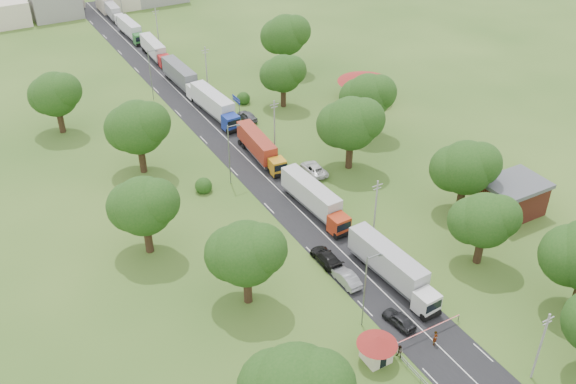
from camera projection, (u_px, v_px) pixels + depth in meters
ground at (312, 222)px, 90.22m from camera, size 260.00×260.00×0.00m
road at (248, 160)px, 104.80m from camera, size 8.00×200.00×0.04m
boom_barrier at (419, 334)px, 70.94m from camera, size 9.22×0.35×1.18m
guard_booth at (377, 345)px, 67.83m from camera, size 4.40×4.40×3.45m
info_sign at (236, 103)px, 116.25m from camera, size 0.12×3.10×4.10m
pole_0 at (540, 346)px, 64.42m from camera, size 1.60×0.24×9.00m
pole_1 at (375, 208)px, 84.83m from camera, size 1.60×0.24×9.00m
pole_2 at (274, 124)px, 105.25m from camera, size 1.60×0.24×9.00m
pole_3 at (206, 68)px, 125.66m from camera, size 1.60×0.24×9.00m
pole_4 at (157, 27)px, 146.07m from camera, size 1.60×0.24×9.00m
lamp_0 at (366, 288)px, 70.40m from camera, size 2.03×0.22×10.00m
lamp_1 at (230, 152)px, 95.91m from camera, size 2.03×0.22×10.00m
lamp_2 at (151, 73)px, 121.43m from camera, size 2.03×0.22×10.00m
tree_2 at (484, 220)px, 79.39m from camera, size 8.00×8.00×10.10m
tree_3 at (465, 167)px, 88.83m from camera, size 8.80×8.80×11.07m
tree_4 at (350, 123)px, 98.72m from camera, size 9.60×9.60×12.05m
tree_5 at (368, 96)px, 108.61m from camera, size 8.80×8.80×11.07m
tree_6 at (283, 73)px, 118.44m from camera, size 8.00×8.00×10.10m
tree_7 at (285, 35)px, 132.43m from camera, size 9.60×9.60×12.05m
tree_10 at (245, 253)px, 72.89m from camera, size 8.80×8.80×11.07m
tree_11 at (143, 205)px, 80.93m from camera, size 8.80×8.80×11.07m
tree_12 at (137, 127)px, 97.66m from camera, size 9.60×9.60×12.05m
tree_13 at (55, 94)px, 109.26m from camera, size 8.80×8.80×11.07m
house_brick at (513, 197)px, 90.78m from camera, size 8.60×6.60×5.20m
house_cream at (364, 82)px, 122.51m from camera, size 10.08×10.08×5.80m
truck_0 at (392, 267)px, 78.56m from camera, size 3.36×15.33×4.23m
truck_1 at (315, 198)px, 91.41m from camera, size 3.17×14.88×4.11m
truck_2 at (260, 147)px, 104.30m from camera, size 3.18×14.13×3.90m
truck_3 at (215, 105)px, 117.04m from camera, size 3.43×15.65×4.32m
truck_4 at (182, 76)px, 128.30m from camera, size 2.88×15.30×4.24m
truck_5 at (155, 50)px, 141.34m from camera, size 2.74×14.09×3.90m
truck_6 at (131, 29)px, 152.76m from camera, size 2.66×13.84×3.83m
truck_7 at (112, 11)px, 164.95m from camera, size 2.78×13.59×3.76m
car_lane_front at (399, 320)px, 73.04m from camera, size 2.28×4.51×1.47m
car_lane_mid at (346, 277)px, 79.06m from camera, size 1.76×4.93×1.62m
car_lane_rear at (326, 257)px, 82.36m from camera, size 2.27×5.56×1.61m
car_verge_near at (314, 169)px, 100.90m from camera, size 2.94×5.84×1.58m
car_verge_far at (247, 116)px, 116.54m from camera, size 2.25×5.01×1.67m
pedestrian_near at (435, 338)px, 70.36m from camera, size 0.82×0.71×1.89m
pedestrian_booth at (400, 352)px, 68.82m from camera, size 0.85×0.97×1.67m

